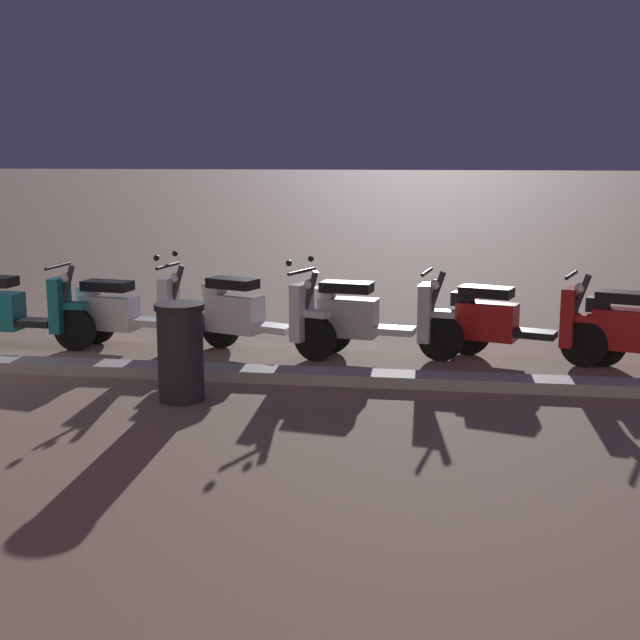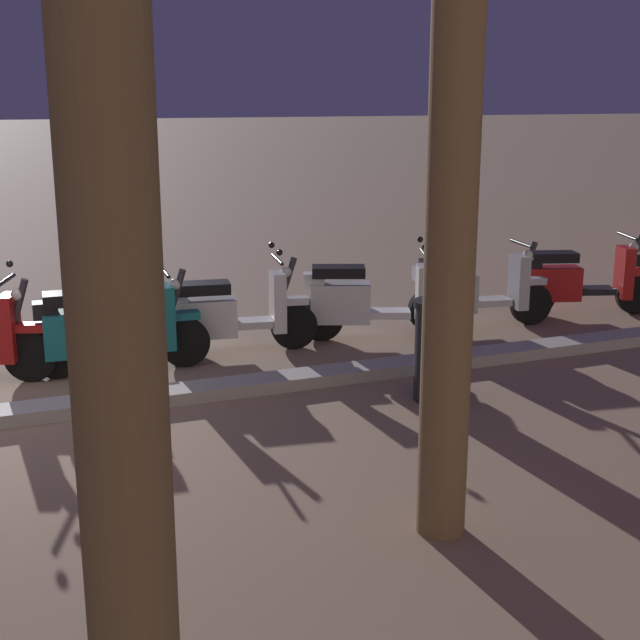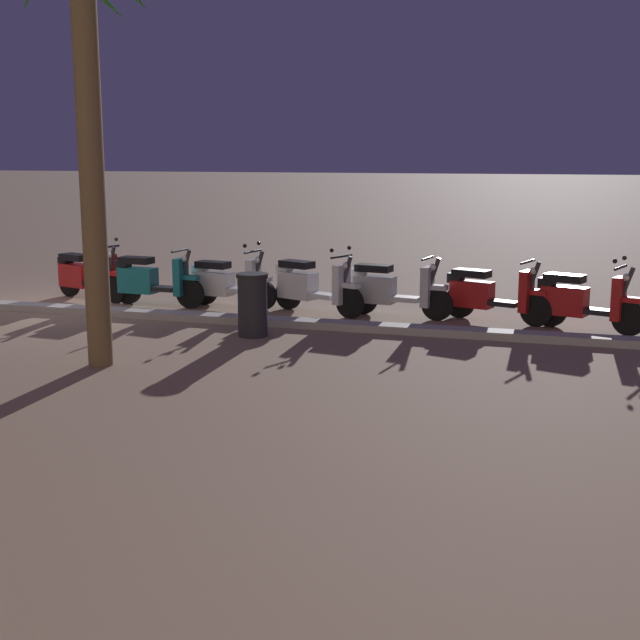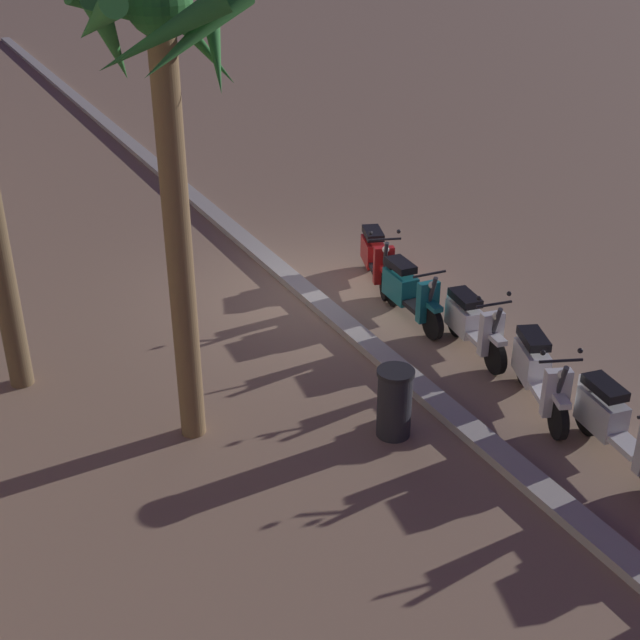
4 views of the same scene
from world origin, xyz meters
name	(u,v)px [view 1 (image 1 of 4)]	position (x,y,z in m)	size (l,w,h in m)	color
scooter_red_tail_end	(512,321)	(-7.35, -1.19, 0.45)	(1.80, 0.81, 1.04)	black
scooter_silver_last_in_row	(372,317)	(-5.74, -1.11, 0.46)	(1.84, 0.63, 1.04)	black
scooter_white_second_in_line	(255,314)	(-4.35, -1.08, 0.47)	(1.77, 0.89, 1.17)	black
scooter_white_gap_after_mid	(129,311)	(-2.74, -1.19, 0.44)	(1.73, 0.62, 1.17)	black
scooter_teal_far_back	(14,310)	(-1.38, -0.93, 0.46)	(1.81, 0.56, 1.04)	black
litter_bin	(181,351)	(-4.10, 1.04, 0.48)	(0.48, 0.48, 0.95)	#232328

